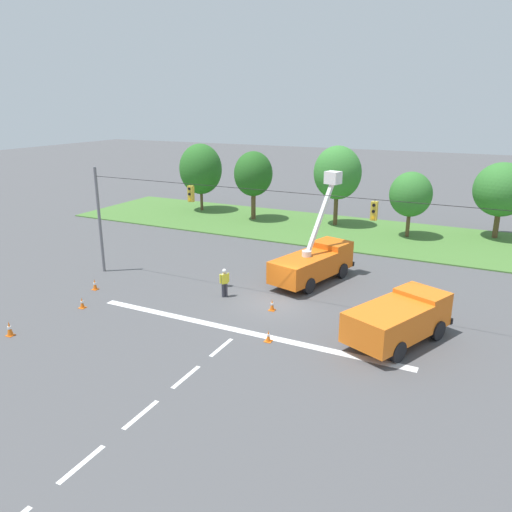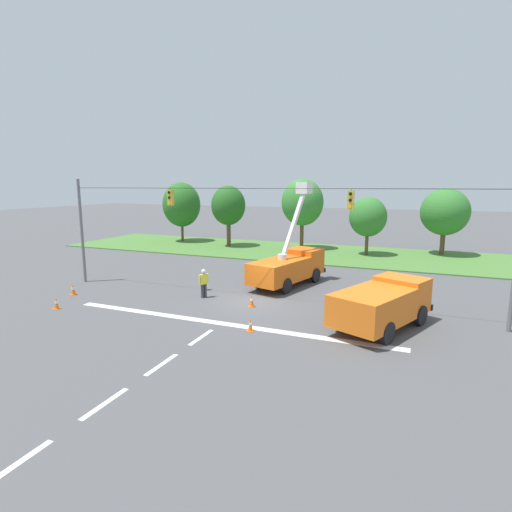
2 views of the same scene
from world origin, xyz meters
TOP-DOWN VIEW (x-y plane):
  - ground_plane at (0.00, 0.00)m, footprint 200.00×200.00m
  - grass_verge at (0.00, 18.00)m, footprint 56.00×12.00m
  - lane_markings at (0.00, -5.62)m, footprint 17.60×15.25m
  - signal_gantry at (-0.01, -0.00)m, footprint 26.20×0.33m
  - tree_far_west at (-17.67, 20.00)m, footprint 4.51×4.36m
  - tree_west at (-10.76, 18.63)m, footprint 3.70×3.99m
  - tree_centre at (-2.75, 19.99)m, footprint 4.44×3.89m
  - tree_east at (4.18, 18.58)m, footprint 3.56×3.50m
  - tree_far_east at (11.01, 21.59)m, footprint 4.51×4.82m
  - utility_truck_bucket_lift at (0.74, 4.58)m, footprint 3.93×7.01m
  - utility_truck_support_near at (7.42, -1.76)m, footprint 4.62×6.41m
  - road_worker at (-3.12, -0.39)m, footprint 0.41×0.57m
  - traffic_cone_foreground_left at (1.75, -4.57)m, footprint 0.36×0.36m
  - traffic_cone_foreground_right at (0.32, -1.01)m, footprint 0.36×0.36m
  - traffic_cone_mid_left at (-10.98, -2.99)m, footprint 0.36×0.36m
  - traffic_cone_mid_right at (-9.53, -5.53)m, footprint 0.36×0.36m
  - traffic_cone_near_bucket at (-10.15, -9.78)m, footprint 0.36×0.36m

SIDE VIEW (x-z plane):
  - ground_plane at x=0.00m, z-range 0.00..0.00m
  - lane_markings at x=0.00m, z-range 0.00..0.01m
  - grass_verge at x=0.00m, z-range 0.00..0.10m
  - traffic_cone_foreground_left at x=1.75m, z-range -0.02..0.59m
  - traffic_cone_mid_right at x=-9.53m, z-range -0.01..0.63m
  - traffic_cone_foreground_right at x=0.32m, z-range -0.01..0.68m
  - traffic_cone_mid_left at x=-10.98m, z-range -0.01..0.69m
  - traffic_cone_near_bucket at x=-10.15m, z-range 0.00..0.77m
  - road_worker at x=-3.12m, z-range 0.11..1.88m
  - utility_truck_support_near at x=7.42m, z-range 0.14..2.33m
  - utility_truck_bucket_lift at x=0.74m, z-range -2.10..4.89m
  - tree_east at x=4.18m, z-range 0.93..6.62m
  - tree_far_east at x=11.01m, z-range 0.98..7.49m
  - signal_gantry at x=-0.01m, z-range 0.65..7.85m
  - tree_far_west at x=-17.67m, z-range 0.93..8.06m
  - tree_west at x=-10.76m, z-range 1.19..7.94m
  - tree_centre at x=-2.75m, z-range 1.25..8.73m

